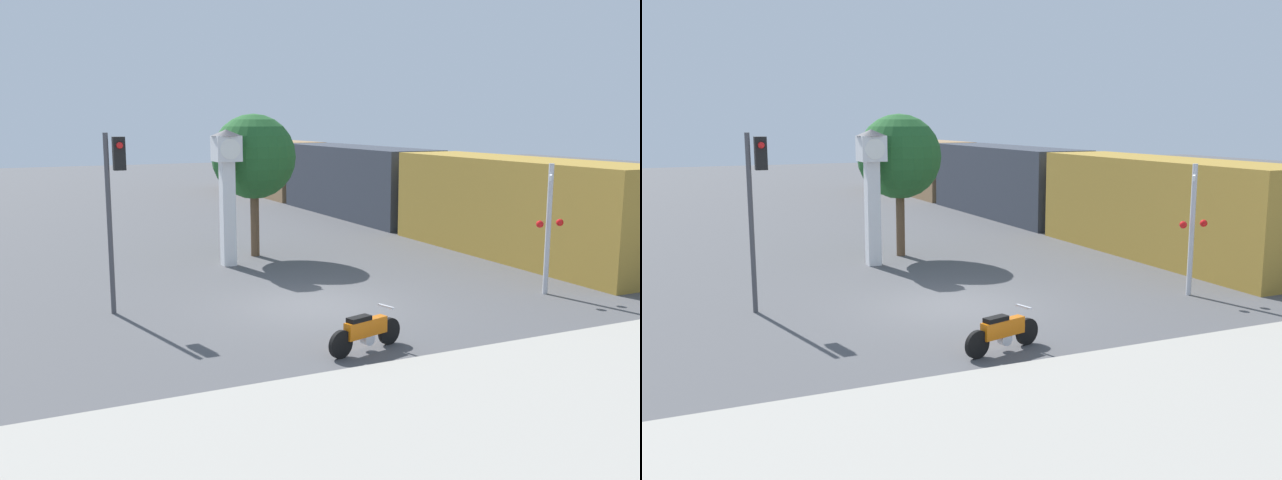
{
  "view_description": "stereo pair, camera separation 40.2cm",
  "coord_description": "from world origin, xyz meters",
  "views": [
    {
      "loc": [
        -7.49,
        -16.05,
        4.74
      ],
      "look_at": [
        0.6,
        1.01,
        1.52
      ],
      "focal_mm": 40.0,
      "sensor_mm": 36.0,
      "label": 1
    },
    {
      "loc": [
        -7.12,
        -16.21,
        4.74
      ],
      "look_at": [
        0.6,
        1.01,
        1.52
      ],
      "focal_mm": 40.0,
      "sensor_mm": 36.0,
      "label": 2
    }
  ],
  "objects": [
    {
      "name": "clock_tower",
      "position": [
        -0.38,
        5.92,
        2.91
      ],
      "size": [
        0.98,
        0.98,
        4.41
      ],
      "color": "white",
      "rests_on": "ground_plane"
    },
    {
      "name": "ground_plane",
      "position": [
        0.0,
        0.0,
        0.0
      ],
      "size": [
        120.0,
        120.0,
        0.0
      ],
      "primitive_type": "plane",
      "color": "#4C4C4F"
    },
    {
      "name": "sidewalk_strip",
      "position": [
        0.0,
        -7.69,
        0.05
      ],
      "size": [
        36.0,
        6.0,
        0.1
      ],
      "color": "#9E998E",
      "rests_on": "ground_plane"
    },
    {
      "name": "freight_train",
      "position": [
        9.23,
        15.0,
        1.7
      ],
      "size": [
        2.8,
        35.07,
        3.4
      ],
      "color": "olive",
      "rests_on": "ground_plane"
    },
    {
      "name": "traffic_light",
      "position": [
        -4.65,
        1.51,
        3.03
      ],
      "size": [
        0.5,
        0.35,
        4.42
      ],
      "color": "#47474C",
      "rests_on": "ground_plane"
    },
    {
      "name": "railroad_crossing_signal",
      "position": [
        6.25,
        -1.52,
        1.95
      ],
      "size": [
        0.9,
        0.82,
        3.56
      ],
      "color": "#B7B7BC",
      "rests_on": "ground_plane"
    },
    {
      "name": "street_tree",
      "position": [
        0.98,
        7.08,
        3.44
      ],
      "size": [
        2.9,
        2.9,
        4.91
      ],
      "color": "brown",
      "rests_on": "ground_plane"
    },
    {
      "name": "motorcycle",
      "position": [
        -0.59,
        -3.69,
        0.42
      ],
      "size": [
        1.92,
        0.68,
        0.87
      ],
      "rotation": [
        0.0,
        0.0,
        0.27
      ],
      "color": "black",
      "rests_on": "ground_plane"
    }
  ]
}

